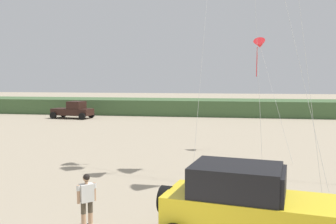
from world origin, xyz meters
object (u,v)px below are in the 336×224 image
distant_pickup (73,110)px  kite_red_delta (260,45)px  jeep (246,205)px  person_watching (87,198)px

distant_pickup → kite_red_delta: size_ratio=0.67×
distant_pickup → kite_red_delta: kite_red_delta is taller
jeep → person_watching: size_ratio=3.00×
kite_red_delta → person_watching: bearing=-113.1°
person_watching → distant_pickup: distant_pickup is taller
person_watching → kite_red_delta: (6.04, 14.15, 5.76)m
person_watching → distant_pickup: 32.52m
jeep → distant_pickup: 35.30m
distant_pickup → jeep: bearing=-58.9°
jeep → distant_pickup: jeep is taller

